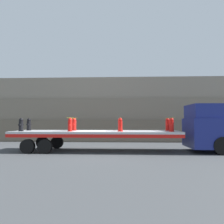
# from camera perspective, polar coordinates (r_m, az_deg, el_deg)

# --- Properties ---
(ground_plane) EXTENTS (120.00, 120.00, 0.00)m
(ground_plane) POSITION_cam_1_polar(r_m,az_deg,el_deg) (14.12, -4.19, -10.15)
(ground_plane) COLOR #3F4244
(rock_cliff) EXTENTS (60.00, 3.30, 5.93)m
(rock_cliff) POSITION_cam_1_polar(r_m,az_deg,el_deg) (21.31, -1.77, 0.53)
(rock_cliff) COLOR #665B4C
(rock_cliff) RESTS_ON ground_plane
(truck_cab) EXTENTS (2.32, 2.74, 2.94)m
(truck_cab) POSITION_cam_1_polar(r_m,az_deg,el_deg) (14.86, 23.61, -3.91)
(truck_cab) COLOR navy
(truck_cab) RESTS_ON ground_plane
(flatbed_trailer) EXTENTS (10.47, 2.68, 1.28)m
(flatbed_trailer) POSITION_cam_1_polar(r_m,az_deg,el_deg) (14.10, -6.61, -5.82)
(flatbed_trailer) COLOR #B2B2B7
(flatbed_trailer) RESTS_ON ground_plane
(fire_hydrant_black_near_0) EXTENTS (0.33, 0.56, 0.82)m
(fire_hydrant_black_near_0) POSITION_cam_1_polar(r_m,az_deg,el_deg) (14.74, -22.67, -3.10)
(fire_hydrant_black_near_0) COLOR black
(fire_hydrant_black_near_0) RESTS_ON flatbed_trailer
(fire_hydrant_black_far_0) EXTENTS (0.33, 0.56, 0.82)m
(fire_hydrant_black_far_0) POSITION_cam_1_polar(r_m,az_deg,el_deg) (15.78, -20.89, -3.05)
(fire_hydrant_black_far_0) COLOR black
(fire_hydrant_black_far_0) RESTS_ON flatbed_trailer
(fire_hydrant_red_near_1) EXTENTS (0.33, 0.56, 0.82)m
(fire_hydrant_red_near_1) POSITION_cam_1_polar(r_m,az_deg,el_deg) (13.70, -10.90, -3.31)
(fire_hydrant_red_near_1) COLOR red
(fire_hydrant_red_near_1) RESTS_ON flatbed_trailer
(fire_hydrant_red_far_1) EXTENTS (0.33, 0.56, 0.82)m
(fire_hydrant_red_far_1) POSITION_cam_1_polar(r_m,az_deg,el_deg) (14.81, -9.85, -3.23)
(fire_hydrant_red_far_1) COLOR red
(fire_hydrant_red_far_1) RESTS_ON flatbed_trailer
(fire_hydrant_red_near_2) EXTENTS (0.33, 0.56, 0.82)m
(fire_hydrant_red_near_2) POSITION_cam_1_polar(r_m,az_deg,el_deg) (13.32, 2.16, -3.39)
(fire_hydrant_red_near_2) COLOR red
(fire_hydrant_red_near_2) RESTS_ON flatbed_trailer
(fire_hydrant_red_far_2) EXTENTS (0.33, 0.56, 0.82)m
(fire_hydrant_red_far_2) POSITION_cam_1_polar(r_m,az_deg,el_deg) (14.45, 2.21, -3.29)
(fire_hydrant_red_far_2) COLOR red
(fire_hydrant_red_far_2) RESTS_ON flatbed_trailer
(fire_hydrant_red_near_3) EXTENTS (0.33, 0.56, 0.82)m
(fire_hydrant_red_near_3) POSITION_cam_1_polar(r_m,az_deg,el_deg) (13.64, 15.28, -3.28)
(fire_hydrant_red_near_3) COLOR red
(fire_hydrant_red_near_3) RESTS_ON flatbed_trailer
(fire_hydrant_red_far_3) EXTENTS (0.33, 0.56, 0.82)m
(fire_hydrant_red_far_3) POSITION_cam_1_polar(r_m,az_deg,el_deg) (14.75, 14.32, -3.20)
(fire_hydrant_red_far_3) COLOR red
(fire_hydrant_red_far_3) RESTS_ON flatbed_trailer
(cargo_strap_rear) EXTENTS (0.05, 2.79, 0.01)m
(cargo_strap_rear) POSITION_cam_1_polar(r_m,az_deg,el_deg) (14.25, -10.34, -1.54)
(cargo_strap_rear) COLOR yellow
(cargo_strap_rear) RESTS_ON fire_hydrant_red_near_1
(cargo_strap_middle) EXTENTS (0.05, 2.79, 0.01)m
(cargo_strap_middle) POSITION_cam_1_polar(r_m,az_deg,el_deg) (13.88, 2.18, -1.56)
(cargo_strap_middle) COLOR yellow
(cargo_strap_middle) RESTS_ON fire_hydrant_red_near_2
(cargo_strap_front) EXTENTS (0.05, 2.79, 0.01)m
(cargo_strap_front) POSITION_cam_1_polar(r_m,az_deg,el_deg) (14.19, 14.77, -1.50)
(cargo_strap_front) COLOR yellow
(cargo_strap_front) RESTS_ON fire_hydrant_red_near_3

